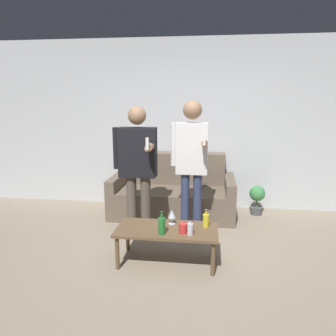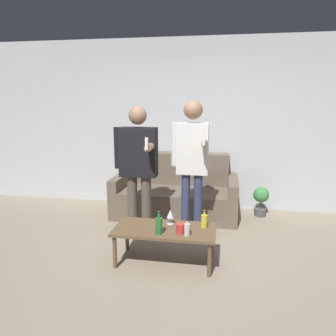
# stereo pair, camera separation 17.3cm
# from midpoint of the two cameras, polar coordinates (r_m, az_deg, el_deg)

# --- Properties ---
(ground_plane) EXTENTS (16.00, 16.00, 0.00)m
(ground_plane) POSITION_cam_midpoint_polar(r_m,az_deg,el_deg) (3.57, 1.33, -17.74)
(ground_plane) COLOR gray
(wall_back) EXTENTS (8.00, 0.06, 2.70)m
(wall_back) POSITION_cam_midpoint_polar(r_m,az_deg,el_deg) (5.34, 5.12, 7.49)
(wall_back) COLOR silver
(wall_back) RESTS_ON ground_plane
(couch) EXTENTS (1.87, 0.92, 0.92)m
(couch) POSITION_cam_midpoint_polar(r_m,az_deg,el_deg) (5.11, 2.41, -4.44)
(couch) COLOR #6B5B4C
(couch) RESTS_ON ground_plane
(coffee_table) EXTENTS (1.10, 0.54, 0.40)m
(coffee_table) POSITION_cam_midpoint_polar(r_m,az_deg,el_deg) (3.61, 0.84, -11.09)
(coffee_table) COLOR brown
(coffee_table) RESTS_ON ground_plane
(bottle_orange) EXTENTS (0.07, 0.07, 0.24)m
(bottle_orange) POSITION_cam_midpoint_polar(r_m,az_deg,el_deg) (3.43, -0.13, -9.92)
(bottle_orange) COLOR #23752D
(bottle_orange) RESTS_ON coffee_table
(bottle_green) EXTENTS (0.06, 0.06, 0.17)m
(bottle_green) POSITION_cam_midpoint_polar(r_m,az_deg,el_deg) (3.41, 4.83, -10.56)
(bottle_green) COLOR silver
(bottle_green) RESTS_ON coffee_table
(bottle_dark) EXTENTS (0.07, 0.07, 0.19)m
(bottle_dark) POSITION_cam_midpoint_polar(r_m,az_deg,el_deg) (3.63, 7.68, -9.06)
(bottle_dark) COLOR yellow
(bottle_dark) RESTS_ON coffee_table
(wine_glass_near) EXTENTS (0.08, 0.08, 0.17)m
(wine_glass_near) POSITION_cam_midpoint_polar(r_m,az_deg,el_deg) (3.67, 1.76, -8.07)
(wine_glass_near) COLOR silver
(wine_glass_near) RESTS_ON coffee_table
(cup_on_table) EXTENTS (0.09, 0.09, 0.10)m
(cup_on_table) POSITION_cam_midpoint_polar(r_m,az_deg,el_deg) (3.46, 3.59, -10.49)
(cup_on_table) COLOR red
(cup_on_table) RESTS_ON coffee_table
(person_standing_left) EXTENTS (0.54, 0.44, 1.68)m
(person_standing_left) POSITION_cam_midpoint_polar(r_m,az_deg,el_deg) (4.10, -4.03, 0.89)
(person_standing_left) COLOR brown
(person_standing_left) RESTS_ON ground_plane
(person_standing_right) EXTENTS (0.46, 0.44, 1.75)m
(person_standing_right) POSITION_cam_midpoint_polar(r_m,az_deg,el_deg) (4.07, 5.42, 1.84)
(person_standing_right) COLOR navy
(person_standing_right) RESTS_ON ground_plane
(potted_plant) EXTENTS (0.24, 0.24, 0.45)m
(potted_plant) POSITION_cam_midpoint_polar(r_m,az_deg,el_deg) (5.23, 16.80, -5.07)
(potted_plant) COLOR #4C4C51
(potted_plant) RESTS_ON ground_plane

